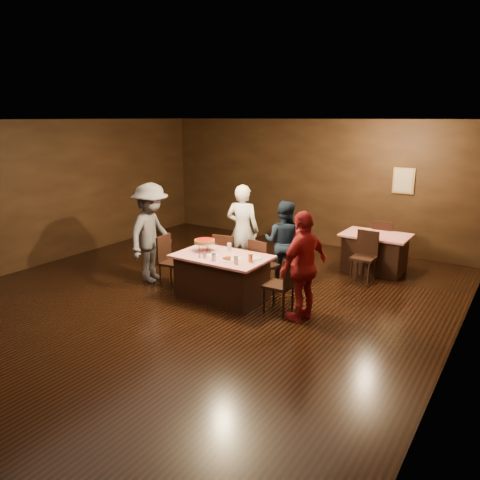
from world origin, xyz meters
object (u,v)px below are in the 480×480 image
(chair_end_right, at_px, (279,284))
(chair_back_near, at_px, (364,257))
(diner_red_shirt, at_px, (304,266))
(chair_back_far, at_px, (384,242))
(glass_back, at_px, (229,247))
(diner_white_jacket, at_px, (243,230))
(chair_far_left, at_px, (227,258))
(back_table, at_px, (375,253))
(chair_far_right, at_px, (264,265))
(glass_amber, at_px, (250,258))
(pizza_stand, at_px, (205,241))
(plate_empty, at_px, (254,258))
(glass_front_right, at_px, (236,259))
(glass_front_left, at_px, (214,256))
(chair_end_left, at_px, (173,262))
(diner_navy_hoodie, at_px, (284,243))
(diner_grey_knit, at_px, (151,233))
(main_table, at_px, (222,277))

(chair_end_right, relative_size, chair_back_near, 1.00)
(chair_end_right, xyz_separation_m, diner_red_shirt, (0.43, -0.03, 0.38))
(chair_back_far, height_order, glass_back, chair_back_far)
(diner_white_jacket, distance_m, glass_back, 1.05)
(chair_far_left, xyz_separation_m, chair_end_right, (1.50, -0.75, 0.00))
(back_table, xyz_separation_m, chair_far_right, (-1.35, -2.14, 0.09))
(glass_back, bearing_deg, back_table, 55.26)
(diner_red_shirt, bearing_deg, glass_amber, -75.30)
(pizza_stand, bearing_deg, chair_back_far, 58.04)
(plate_empty, bearing_deg, glass_back, 165.96)
(chair_far_left, xyz_separation_m, diner_red_shirt, (1.93, -0.78, 0.38))
(chair_end_right, distance_m, diner_white_jacket, 2.03)
(diner_red_shirt, height_order, pizza_stand, diner_red_shirt)
(glass_front_right, distance_m, glass_amber, 0.25)
(back_table, height_order, glass_front_left, glass_front_left)
(plate_empty, distance_m, glass_amber, 0.22)
(glass_front_right, distance_m, glass_back, 0.74)
(chair_back_near, bearing_deg, chair_far_right, -132.93)
(diner_red_shirt, height_order, glass_amber, diner_red_shirt)
(chair_end_left, xyz_separation_m, glass_amber, (1.70, -0.05, 0.37))
(chair_far_right, height_order, diner_navy_hoodie, diner_navy_hoodie)
(chair_far_left, bearing_deg, diner_grey_knit, 20.40)
(chair_end_right, relative_size, diner_red_shirt, 0.56)
(diner_white_jacket, distance_m, plate_empty, 1.49)
(diner_white_jacket, relative_size, glass_front_right, 12.84)
(chair_far_left, relative_size, chair_far_right, 1.00)
(diner_white_jacket, bearing_deg, chair_end_right, 127.27)
(diner_white_jacket, xyz_separation_m, glass_back, (0.36, -0.99, -0.06))
(chair_far_left, bearing_deg, diner_red_shirt, 148.17)
(diner_white_jacket, height_order, glass_back, diner_white_jacket)
(chair_end_right, bearing_deg, plate_empty, -107.17)
(plate_empty, bearing_deg, chair_back_far, 70.29)
(diner_white_jacket, distance_m, pizza_stand, 1.24)
(diner_navy_hoodie, relative_size, pizza_stand, 4.14)
(diner_grey_knit, bearing_deg, diner_white_jacket, -54.88)
(diner_white_jacket, height_order, pizza_stand, diner_white_jacket)
(diner_grey_knit, bearing_deg, chair_far_right, -81.11)
(chair_end_right, xyz_separation_m, diner_grey_knit, (-2.74, 0.03, 0.46))
(chair_end_right, height_order, diner_white_jacket, diner_white_jacket)
(back_table, xyz_separation_m, glass_back, (-1.80, -2.59, 0.46))
(chair_back_far, distance_m, diner_white_jacket, 3.11)
(plate_empty, bearing_deg, chair_end_right, -15.26)
(diner_white_jacket, height_order, plate_empty, diner_white_jacket)
(main_table, bearing_deg, glass_back, 99.46)
(chair_back_far, bearing_deg, chair_end_right, 77.38)
(plate_empty, bearing_deg, chair_far_left, 147.72)
(diner_white_jacket, bearing_deg, glass_front_right, 106.92)
(glass_amber, relative_size, glass_back, 1.00)
(main_table, height_order, glass_front_left, glass_front_left)
(chair_end_left, relative_size, chair_back_far, 1.00)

